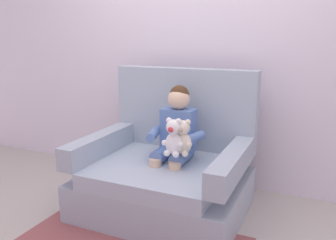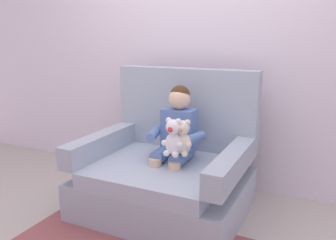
{
  "view_description": "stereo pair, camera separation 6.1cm",
  "coord_description": "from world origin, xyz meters",
  "px_view_note": "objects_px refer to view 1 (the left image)",
  "views": [
    {
      "loc": [
        1.07,
        -2.3,
        1.35
      ],
      "look_at": [
        0.06,
        -0.05,
        0.76
      ],
      "focal_mm": 37.03,
      "sensor_mm": 36.0,
      "label": 1
    },
    {
      "loc": [
        1.13,
        -2.27,
        1.35
      ],
      "look_at": [
        0.06,
        -0.05,
        0.76
      ],
      "focal_mm": 37.03,
      "sensor_mm": 36.0,
      "label": 2
    }
  ],
  "objects_px": {
    "armchair": "(167,170)",
    "plush_white": "(174,138)",
    "seated_child": "(175,134)",
    "plush_cream": "(183,138)"
  },
  "relations": [
    {
      "from": "armchair",
      "to": "plush_white",
      "type": "relative_size",
      "value": 4.46
    },
    {
      "from": "seated_child",
      "to": "plush_white",
      "type": "height_order",
      "value": "seated_child"
    },
    {
      "from": "plush_cream",
      "to": "seated_child",
      "type": "bearing_deg",
      "value": 129.86
    },
    {
      "from": "armchair",
      "to": "seated_child",
      "type": "xyz_separation_m",
      "value": [
        0.06,
        0.02,
        0.3
      ]
    },
    {
      "from": "plush_white",
      "to": "plush_cream",
      "type": "bearing_deg",
      "value": 50.24
    },
    {
      "from": "seated_child",
      "to": "plush_cream",
      "type": "height_order",
      "value": "seated_child"
    },
    {
      "from": "armchair",
      "to": "plush_white",
      "type": "xyz_separation_m",
      "value": [
        0.13,
        -0.18,
        0.33
      ]
    },
    {
      "from": "seated_child",
      "to": "plush_white",
      "type": "xyz_separation_m",
      "value": [
        0.07,
        -0.2,
        0.03
      ]
    },
    {
      "from": "armchair",
      "to": "seated_child",
      "type": "relative_size",
      "value": 1.5
    },
    {
      "from": "plush_cream",
      "to": "armchair",
      "type": "bearing_deg",
      "value": 144.71
    }
  ]
}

